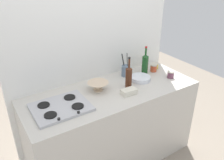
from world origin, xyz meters
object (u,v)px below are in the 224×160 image
wine_bottle_leftmost (129,77)px  utensil_crock (125,70)px  stovetop_hob (61,107)px  wine_bottle_mid_left (145,64)px  condiment_jar_spare (171,74)px  mixing_bowl (98,86)px  condiment_jar_front (154,68)px  plate_stack (140,78)px  butter_dish (129,92)px  condiment_jar_rear (155,66)px

wine_bottle_leftmost → utensil_crock: bearing=61.1°
stovetop_hob → wine_bottle_mid_left: 1.11m
wine_bottle_leftmost → condiment_jar_spare: 0.54m
mixing_bowl → utensil_crock: bearing=16.4°
stovetop_hob → condiment_jar_front: condiment_jar_front is taller
plate_stack → condiment_jar_front: bearing=19.8°
utensil_crock → butter_dish: bearing=-120.7°
stovetop_hob → condiment_jar_rear: bearing=9.1°
plate_stack → mixing_bowl: mixing_bowl is taller
wine_bottle_leftmost → utensil_crock: (0.13, 0.24, -0.05)m
condiment_jar_front → condiment_jar_spare: bearing=-78.9°
stovetop_hob → condiment_jar_front: bearing=7.3°
stovetop_hob → wine_bottle_leftmost: (0.74, -0.00, 0.11)m
wine_bottle_leftmost → butter_dish: wine_bottle_leftmost is taller
utensil_crock → condiment_jar_front: utensil_crock is taller
wine_bottle_leftmost → condiment_jar_rear: 0.60m
stovetop_hob → condiment_jar_rear: 1.31m
wine_bottle_mid_left → condiment_jar_rear: size_ratio=4.31×
butter_dish → utensil_crock: bearing=59.3°
utensil_crock → condiment_jar_spare: 0.51m
butter_dish → condiment_jar_spare: bearing=4.2°
butter_dish → condiment_jar_front: 0.63m
condiment_jar_front → condiment_jar_rear: bearing=34.8°
wine_bottle_leftmost → butter_dish: 0.17m
plate_stack → condiment_jar_rear: condiment_jar_rear is taller
condiment_jar_spare → condiment_jar_front: bearing=101.1°
utensil_crock → condiment_jar_rear: bearing=-3.4°
stovetop_hob → mixing_bowl: size_ratio=2.32×
utensil_crock → condiment_jar_spare: utensil_crock is taller
wine_bottle_leftmost → condiment_jar_front: size_ratio=3.80×
wine_bottle_leftmost → wine_bottle_mid_left: bearing=25.2°
wine_bottle_mid_left → butter_dish: size_ratio=2.16×
plate_stack → butter_dish: (-0.29, -0.18, 0.01)m
plate_stack → wine_bottle_mid_left: bearing=35.9°
utensil_crock → condiment_jar_rear: size_ratio=3.57×
wine_bottle_mid_left → condiment_jar_spare: size_ratio=4.11×
condiment_jar_front → plate_stack: bearing=-160.2°
mixing_bowl → condiment_jar_spare: bearing=-12.6°
wine_bottle_mid_left → condiment_jar_rear: (0.20, 0.05, -0.09)m
plate_stack → wine_bottle_mid_left: (0.14, 0.10, 0.10)m
mixing_bowl → condiment_jar_spare: size_ratio=2.66×
mixing_bowl → butter_dish: size_ratio=1.40×
utensil_crock → condiment_jar_rear: 0.43m
butter_dish → utensil_crock: utensil_crock is taller
butter_dish → plate_stack: bearing=31.9°
plate_stack → condiment_jar_front: condiment_jar_front is taller
plate_stack → mixing_bowl: (-0.50, 0.05, 0.03)m
plate_stack → butter_dish: butter_dish is taller
condiment_jar_rear → butter_dish: bearing=-152.7°
butter_dish → condiment_jar_spare: 0.61m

